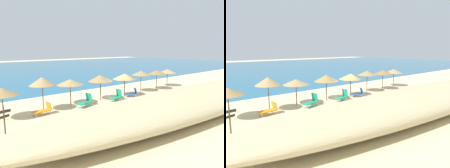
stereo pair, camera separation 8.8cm
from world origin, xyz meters
The scene contains 17 objects.
ground_plane centered at (0.00, 0.00, 0.00)m, with size 160.00×160.00×0.00m, color beige.
sea_water centered at (0.00, 38.24, 0.00)m, with size 160.00×64.26×0.01m, color #1E6B93.
dune_ridge centered at (3.55, -8.13, 1.07)m, with size 36.90×5.39×2.14m, color #C9B586.
beach_umbrella_0 centered at (-11.07, 0.36, 2.14)m, with size 2.32×2.32×2.42m.
beach_umbrella_1 centered at (-7.99, 0.55, 2.56)m, with size 2.10×2.10×2.90m.
beach_umbrella_2 centered at (-5.24, 0.86, 2.17)m, with size 2.40×2.40×2.43m.
beach_umbrella_3 centered at (-1.97, 0.60, 2.26)m, with size 2.43×2.43×2.59m.
beach_umbrella_4 centered at (1.07, 0.23, 2.20)m, with size 2.59×2.59×2.50m.
beach_umbrella_5 centered at (4.20, 0.66, 2.30)m, with size 2.25×2.25×2.57m.
beach_umbrella_6 centered at (6.79, 0.32, 2.25)m, with size 2.31×2.31×2.50m.
beach_umbrella_7 centered at (9.82, 0.82, 2.13)m, with size 2.46×2.46×2.40m.
lounge_chair_0 centered at (-0.91, -0.66, 0.48)m, with size 1.33×0.78×1.15m.
lounge_chair_1 centered at (1.51, -0.48, 0.42)m, with size 1.42×1.11×0.96m.
lounge_chair_2 centered at (-8.31, -0.26, 0.43)m, with size 1.46×0.78×0.97m.
lounge_chair_3 centered at (-4.47, -0.43, 0.49)m, with size 1.66×1.04×1.16m.
wooden_signpost centered at (-11.70, -2.50, 1.06)m, with size 0.84×0.30×1.78m.
cooler_box centered at (-6.74, -2.54, 0.15)m, with size 0.41×0.37×0.30m, color white.
Camera 2 is at (-14.63, -16.01, 5.20)m, focal length 33.74 mm.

